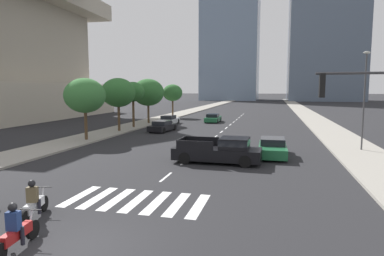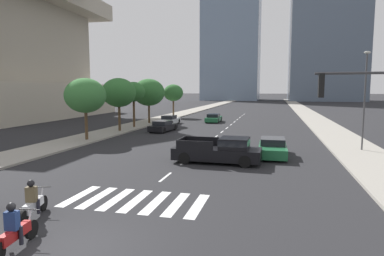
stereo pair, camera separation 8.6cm
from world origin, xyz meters
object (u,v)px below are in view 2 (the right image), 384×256
object	(u,v)px
pickup_truck	(221,150)
street_tree_second	(119,93)
motorcycle_trailing	(33,203)
sedan_green_2	(214,118)
street_lamp_east	(365,93)
street_tree_fourth	(149,92)
traffic_signal_near	(384,111)
street_tree_fifth	(173,93)
motorcycle_third	(15,232)
street_tree_nearest	(85,96)
sedan_green_0	(273,148)
sedan_black_1	(163,126)
sedan_silver_3	(170,120)
street_tree_third	(134,92)

from	to	relation	value
pickup_truck	street_tree_second	size ratio (longest dim) A/B	0.97
motorcycle_trailing	sedan_green_2	size ratio (longest dim) A/B	0.46
pickup_truck	sedan_green_2	bearing A→B (deg)	102.72
street_lamp_east	street_tree_fourth	size ratio (longest dim) A/B	1.23
traffic_signal_near	street_tree_second	size ratio (longest dim) A/B	0.95
street_tree_second	street_tree_fifth	world-z (taller)	street_tree_second
motorcycle_third	traffic_signal_near	size ratio (longest dim) A/B	0.40
street_tree_nearest	street_tree_second	xyz separation A→B (m)	(0.00, 6.77, 0.20)
street_tree_nearest	street_lamp_east	bearing A→B (deg)	0.53
traffic_signal_near	street_tree_nearest	distance (m)	24.75
motorcycle_third	traffic_signal_near	world-z (taller)	traffic_signal_near
street_lamp_east	street_tree_fourth	world-z (taller)	street_lamp_east
sedan_green_0	street_tree_second	bearing A→B (deg)	-121.45
motorcycle_trailing	sedan_black_1	distance (m)	25.84
sedan_green_2	sedan_silver_3	size ratio (longest dim) A/B	1.00
sedan_green_2	street_tree_third	xyz separation A→B (m)	(-8.15, -9.81, 3.84)
motorcycle_trailing	street_lamp_east	bearing A→B (deg)	-55.94
sedan_green_0	street_tree_nearest	size ratio (longest dim) A/B	0.83
sedan_silver_3	street_tree_fourth	bearing A→B (deg)	95.73
traffic_signal_near	street_tree_second	xyz separation A→B (m)	(-20.55, 20.56, 0.42)
sedan_black_1	street_tree_third	size ratio (longest dim) A/B	0.85
pickup_truck	street_lamp_east	xyz separation A→B (m)	(9.78, 6.45, 3.62)
sedan_green_2	traffic_signal_near	xyz separation A→B (m)	(12.40, -34.36, 3.38)
motorcycle_trailing	sedan_green_0	distance (m)	16.36
motorcycle_third	street_tree_third	bearing A→B (deg)	9.48
street_tree_fourth	sedan_green_2	bearing A→B (deg)	30.16
sedan_green_0	street_tree_second	xyz separation A→B (m)	(-16.64, 9.92, 3.77)
sedan_black_1	street_tree_fifth	distance (m)	19.74
sedan_green_0	traffic_signal_near	bearing A→B (deg)	19.54
street_tree_third	sedan_green_2	bearing A→B (deg)	50.29
motorcycle_trailing	street_tree_third	distance (m)	29.39
traffic_signal_near	street_lamp_east	world-z (taller)	street_lamp_east
street_tree_second	street_tree_third	size ratio (longest dim) A/B	1.06
street_tree_fourth	sedan_silver_3	bearing A→B (deg)	5.05
street_tree_nearest	street_tree_fifth	world-z (taller)	street_tree_nearest
motorcycle_third	sedan_green_0	xyz separation A→B (m)	(7.22, 16.26, 0.01)
motorcycle_trailing	street_tree_third	world-z (taller)	street_tree_third
pickup_truck	street_lamp_east	distance (m)	12.26
pickup_truck	street_tree_second	world-z (taller)	street_tree_second
street_tree_nearest	motorcycle_third	bearing A→B (deg)	-64.10
street_tree_fourth	street_tree_third	bearing A→B (deg)	-90.00
street_tree_nearest	street_tree_fourth	world-z (taller)	street_tree_fourth
street_tree_second	traffic_signal_near	bearing A→B (deg)	-45.01
street_tree_fourth	street_tree_nearest	bearing A→B (deg)	-90.00
sedan_green_2	sedan_silver_3	world-z (taller)	sedan_silver_3
sedan_black_1	street_tree_third	distance (m)	6.40
street_tree_fourth	motorcycle_trailing	bearing A→B (deg)	-75.98
motorcycle_third	street_tree_nearest	distance (m)	21.87
motorcycle_trailing	traffic_signal_near	xyz separation A→B (m)	(12.30, 3.41, 3.36)
pickup_truck	street_tree_nearest	distance (m)	15.19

